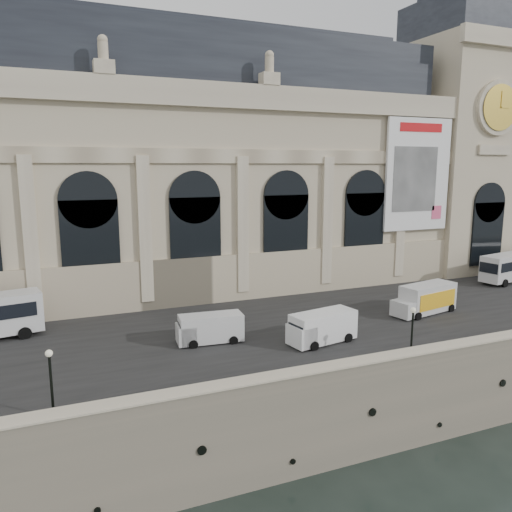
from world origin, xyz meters
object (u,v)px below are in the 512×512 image
at_px(lamp_right, 412,334).
at_px(box_truck, 425,299).
at_px(lamp_left, 51,384).
at_px(van_c, 207,329).
at_px(van_b, 320,328).

bearing_deg(lamp_right, box_truck, 44.66).
bearing_deg(lamp_left, lamp_right, -1.72).
height_order(box_truck, lamp_left, lamp_left).
relative_size(lamp_left, lamp_right, 1.03).
distance_m(lamp_left, lamp_right, 24.48).
bearing_deg(van_c, lamp_left, -144.52).
relative_size(van_b, van_c, 1.11).
relative_size(box_truck, lamp_right, 1.87).
distance_m(van_c, lamp_right, 15.73).
xyz_separation_m(box_truck, lamp_left, (-33.34, -8.04, 0.58)).
bearing_deg(box_truck, lamp_left, -166.45).
relative_size(box_truck, lamp_left, 1.82).
height_order(van_b, lamp_left, lamp_left).
relative_size(van_c, lamp_right, 1.37).
bearing_deg(van_b, box_truck, 13.89).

